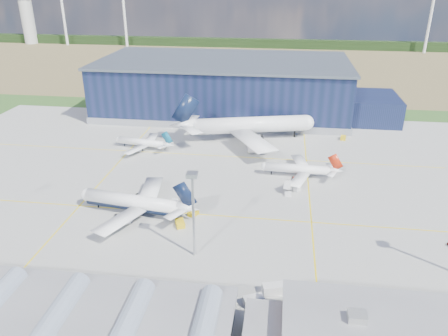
# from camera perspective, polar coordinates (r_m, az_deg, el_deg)

# --- Properties ---
(ground) EXTENTS (600.00, 600.00, 0.00)m
(ground) POSITION_cam_1_polar(r_m,az_deg,el_deg) (139.79, -5.43, -3.79)
(ground) COLOR #2D5A21
(ground) RESTS_ON ground
(apron) EXTENTS (220.00, 160.00, 0.08)m
(apron) POSITION_cam_1_polar(r_m,az_deg,el_deg) (148.43, -4.57, -1.98)
(apron) COLOR #9C9B97
(apron) RESTS_ON ground
(farmland) EXTENTS (600.00, 220.00, 0.01)m
(farmland) POSITION_cam_1_polar(r_m,az_deg,el_deg) (347.30, 2.88, 13.42)
(farmland) COLOR olive
(farmland) RESTS_ON ground
(treeline) EXTENTS (600.00, 8.00, 8.00)m
(treeline) POSITION_cam_1_polar(r_m,az_deg,el_deg) (425.28, 3.92, 15.96)
(treeline) COLOR black
(treeline) RESTS_ON ground
(horizon_dressing) EXTENTS (440.20, 18.00, 70.00)m
(horizon_dressing) POSITION_cam_1_polar(r_m,az_deg,el_deg) (470.54, -21.39, 18.97)
(horizon_dressing) COLOR white
(horizon_dressing) RESTS_ON ground
(hangar) EXTENTS (145.00, 62.00, 26.10)m
(hangar) POSITION_cam_1_polar(r_m,az_deg,el_deg) (222.89, 0.68, 10.31)
(hangar) COLOR #0F1A34
(hangar) RESTS_ON ground
(glass_concourse) EXTENTS (78.00, 23.00, 8.60)m
(glass_concourse) POSITION_cam_1_polar(r_m,az_deg,el_deg) (93.44, -18.32, -18.75)
(glass_concourse) COLOR black
(glass_concourse) RESTS_ON ground
(light_mast_center) EXTENTS (2.60, 2.60, 23.00)m
(light_mast_center) POSITION_cam_1_polar(r_m,az_deg,el_deg) (104.74, -4.06, -4.38)
(light_mast_center) COLOR #AFB1B6
(light_mast_center) RESTS_ON ground
(airliner_navy) EXTENTS (42.90, 42.21, 12.34)m
(airliner_navy) POSITION_cam_1_polar(r_m,az_deg,el_deg) (130.04, -11.94, -3.46)
(airliner_navy) COLOR white
(airliner_navy) RESTS_ON ground
(airliner_red) EXTENTS (29.86, 29.27, 9.33)m
(airliner_red) POSITION_cam_1_polar(r_m,az_deg,el_deg) (152.81, 9.60, 0.46)
(airliner_red) COLOR white
(airliner_red) RESTS_ON ground
(airliner_widebody) EXTENTS (74.96, 74.00, 20.12)m
(airliner_widebody) POSITION_cam_1_polar(r_m,az_deg,el_deg) (183.81, 3.51, 6.70)
(airliner_widebody) COLOR white
(airliner_widebody) RESTS_ON ground
(airliner_regional) EXTENTS (29.87, 29.41, 8.43)m
(airliner_regional) POSITION_cam_1_polar(r_m,az_deg,el_deg) (178.33, -10.72, 3.75)
(airliner_regional) COLOR white
(airliner_regional) RESTS_ON ground
(gse_tug_a) EXTENTS (3.64, 4.45, 1.60)m
(gse_tug_a) POSITION_cam_1_polar(r_m,az_deg,el_deg) (124.40, -5.76, -7.22)
(gse_tug_a) COLOR gold
(gse_tug_a) RESTS_ON ground
(gse_tug_b) EXTENTS (3.18, 3.67, 1.34)m
(gse_tug_b) POSITION_cam_1_polar(r_m,az_deg,el_deg) (129.22, -4.04, -5.92)
(gse_tug_b) COLOR gold
(gse_tug_b) RESTS_ON ground
(gse_van_a) EXTENTS (5.75, 3.76, 2.32)m
(gse_van_a) POSITION_cam_1_polar(r_m,az_deg,el_deg) (101.28, 6.59, -15.41)
(gse_van_a) COLOR silver
(gse_van_a) RESTS_ON ground
(gse_cart_a) EXTENTS (2.13, 2.88, 1.15)m
(gse_cart_a) POSITION_cam_1_polar(r_m,az_deg,el_deg) (136.16, -6.57, -4.39)
(gse_cart_a) COLOR silver
(gse_cart_a) RESTS_ON ground
(gse_van_b) EXTENTS (4.99, 4.81, 2.18)m
(gse_van_b) POSITION_cam_1_polar(r_m,az_deg,el_deg) (145.51, 9.08, -2.33)
(gse_van_b) COLOR silver
(gse_van_b) RESTS_ON ground
(gse_tug_c) EXTENTS (2.71, 3.81, 1.54)m
(gse_tug_c) POSITION_cam_1_polar(r_m,az_deg,el_deg) (193.09, 15.30, 3.82)
(gse_tug_c) COLOR gold
(gse_tug_c) RESTS_ON ground
(gse_cart_b) EXTENTS (3.90, 3.18, 1.46)m
(gse_cart_b) POSITION_cam_1_polar(r_m,az_deg,el_deg) (194.05, 1.40, 4.79)
(gse_cart_b) COLOR silver
(gse_cart_b) RESTS_ON ground
(gse_van_c) EXTENTS (4.85, 3.68, 2.10)m
(gse_van_c) POSITION_cam_1_polar(r_m,az_deg,el_deg) (98.12, 3.85, -16.92)
(gse_van_c) COLOR silver
(gse_van_c) RESTS_ON ground
(airstair) EXTENTS (3.15, 4.89, 2.91)m
(airstair) POSITION_cam_1_polar(r_m,az_deg,el_deg) (143.24, 8.40, -2.57)
(airstair) COLOR silver
(airstair) RESTS_ON ground
(car_b) EXTENTS (3.97, 2.76, 1.24)m
(car_b) POSITION_cam_1_polar(r_m,az_deg,el_deg) (98.49, 17.19, -18.34)
(car_b) COLOR #99999E
(car_b) RESTS_ON ground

